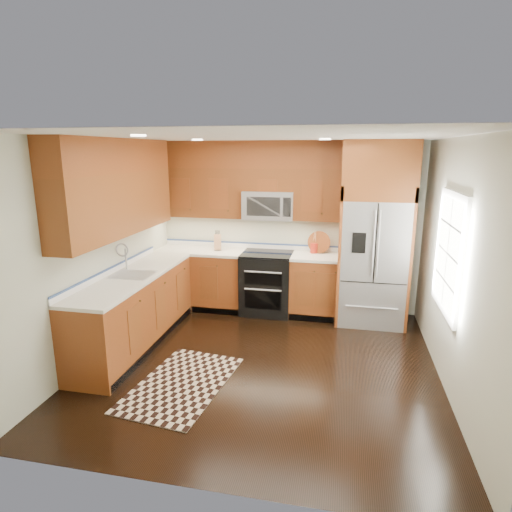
% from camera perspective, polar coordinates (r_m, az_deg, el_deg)
% --- Properties ---
extents(ground, '(4.00, 4.00, 0.00)m').
position_cam_1_polar(ground, '(5.23, 0.81, -14.16)').
color(ground, black).
rests_on(ground, ground).
extents(wall_back, '(4.00, 0.02, 2.60)m').
position_cam_1_polar(wall_back, '(6.69, 4.13, 3.89)').
color(wall_back, '#B3B5A3').
rests_on(wall_back, ground).
extents(wall_left, '(0.02, 4.00, 2.60)m').
position_cam_1_polar(wall_left, '(5.49, -20.10, 0.85)').
color(wall_left, '#B3B5A3').
rests_on(wall_left, ground).
extents(wall_right, '(0.02, 4.00, 2.60)m').
position_cam_1_polar(wall_right, '(4.81, 24.96, -1.37)').
color(wall_right, '#B3B5A3').
rests_on(wall_right, ground).
extents(window, '(0.04, 1.10, 1.30)m').
position_cam_1_polar(window, '(4.97, 24.33, 0.34)').
color(window, white).
rests_on(window, ground).
extents(base_cabinets, '(2.85, 3.00, 0.90)m').
position_cam_1_polar(base_cabinets, '(6.16, -8.91, -5.31)').
color(base_cabinets, brown).
rests_on(base_cabinets, ground).
extents(countertop, '(2.86, 3.01, 0.04)m').
position_cam_1_polar(countertop, '(6.08, -7.44, -0.88)').
color(countertop, silver).
rests_on(countertop, base_cabinets).
extents(upper_cabinets, '(2.85, 3.00, 1.15)m').
position_cam_1_polar(upper_cabinets, '(5.99, -8.10, 9.61)').
color(upper_cabinets, brown).
rests_on(upper_cabinets, ground).
extents(range, '(0.76, 0.67, 0.95)m').
position_cam_1_polar(range, '(6.61, 1.46, -3.63)').
color(range, black).
rests_on(range, ground).
extents(microwave, '(0.76, 0.40, 0.42)m').
position_cam_1_polar(microwave, '(6.48, 1.73, 6.81)').
color(microwave, '#B2B2B7').
rests_on(microwave, ground).
extents(refrigerator, '(0.98, 0.75, 2.60)m').
position_cam_1_polar(refrigerator, '(6.28, 15.51, 2.79)').
color(refrigerator, '#B2B2B7').
rests_on(refrigerator, ground).
extents(sink_faucet, '(0.54, 0.44, 0.37)m').
position_cam_1_polar(sink_faucet, '(5.62, -16.33, -1.80)').
color(sink_faucet, '#B2B2B7').
rests_on(sink_faucet, countertop).
extents(rug, '(1.04, 1.55, 0.01)m').
position_cam_1_polar(rug, '(4.89, -9.86, -16.42)').
color(rug, black).
rests_on(rug, ground).
extents(knife_block, '(0.15, 0.18, 0.31)m').
position_cam_1_polar(knife_block, '(6.74, -5.14, 1.91)').
color(knife_block, '#A67651').
rests_on(knife_block, countertop).
extents(utensil_crock, '(0.13, 0.13, 0.33)m').
position_cam_1_polar(utensil_crock, '(6.55, 7.76, 1.37)').
color(utensil_crock, '#A92414').
rests_on(utensil_crock, countertop).
extents(cutting_board, '(0.35, 0.35, 0.02)m').
position_cam_1_polar(cutting_board, '(6.58, 8.34, 0.50)').
color(cutting_board, brown).
rests_on(cutting_board, countertop).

